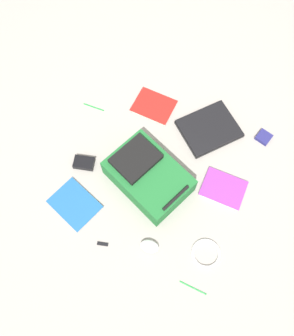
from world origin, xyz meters
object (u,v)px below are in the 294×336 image
object	(u,v)px
usb_stick	(103,244)
earbud_pouch	(264,137)
laptop	(209,129)
power_brick	(84,163)
book_blue	(154,106)
backpack	(148,176)
computer_mouse	(150,246)
book_manual	(223,189)
cable_coil	(206,253)
pen_black	(193,288)
book_comic	(75,204)
pen_blue	(94,107)

from	to	relation	value
usb_stick	earbud_pouch	bearing A→B (deg)	150.68
laptop	power_brick	bearing A→B (deg)	-46.47
book_blue	usb_stick	world-z (taller)	book_blue
earbud_pouch	usb_stick	size ratio (longest dim) A/B	1.33
backpack	computer_mouse	size ratio (longest dim) A/B	5.15
book_manual	power_brick	size ratio (longest dim) A/B	2.10
computer_mouse	power_brick	distance (m)	0.60
backpack	cable_coil	distance (m)	0.51
backpack	book_manual	distance (m)	0.43
earbud_pouch	power_brick	bearing A→B (deg)	-54.36
power_brick	pen_black	world-z (taller)	power_brick
computer_mouse	book_manual	bearing A→B (deg)	144.14
backpack	book_comic	distance (m)	0.43
pen_blue	backpack	bearing A→B (deg)	61.13
book_manual	usb_stick	world-z (taller)	book_manual
computer_mouse	power_brick	world-z (taller)	computer_mouse
backpack	pen_blue	xyz separation A→B (m)	(-0.28, -0.51, -0.07)
earbud_pouch	usb_stick	distance (m)	1.11
laptop	book_comic	size ratio (longest dim) A/B	1.41
backpack	usb_stick	xyz separation A→B (m)	(0.42, -0.05, -0.07)
usb_stick	laptop	bearing A→B (deg)	165.00
computer_mouse	earbud_pouch	size ratio (longest dim) A/B	1.26
laptop	power_brick	size ratio (longest dim) A/B	3.65
laptop	book_blue	bearing A→B (deg)	-89.85
book_manual	pen_black	size ratio (longest dim) A/B	1.67
backpack	book_blue	size ratio (longest dim) A/B	2.11
pen_blue	book_blue	bearing A→B (deg)	117.27
laptop	pen_blue	bearing A→B (deg)	-76.22
pen_black	earbud_pouch	bearing A→B (deg)	178.12
cable_coil	power_brick	world-z (taller)	power_brick
backpack	cable_coil	xyz separation A→B (m)	(0.23, 0.45, -0.07)
book_manual	pen_blue	distance (m)	0.92
pen_black	usb_stick	size ratio (longest dim) A/B	2.47
computer_mouse	cable_coil	world-z (taller)	computer_mouse
backpack	pen_black	distance (m)	0.62
book_manual	power_brick	world-z (taller)	power_brick
laptop	earbud_pouch	size ratio (longest dim) A/B	5.37
earbud_pouch	cable_coil	bearing A→B (deg)	-2.99
pen_blue	cable_coil	bearing A→B (deg)	62.12
power_brick	pen_blue	xyz separation A→B (m)	(-0.35, -0.14, -0.01)
book_manual	usb_stick	size ratio (longest dim) A/B	4.12
book_blue	pen_blue	xyz separation A→B (m)	(0.17, -0.33, -0.00)
book_blue	pen_black	xyz separation A→B (m)	(0.86, 0.64, -0.00)
cable_coil	pen_blue	distance (m)	1.09
book_manual	computer_mouse	bearing A→B (deg)	-25.46
laptop	book_blue	world-z (taller)	laptop
computer_mouse	usb_stick	distance (m)	0.25
book_blue	usb_stick	xyz separation A→B (m)	(0.87, 0.13, -0.00)
book_manual	backpack	bearing A→B (deg)	-70.48
cable_coil	earbud_pouch	xyz separation A→B (m)	(-0.77, 0.04, 0.00)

